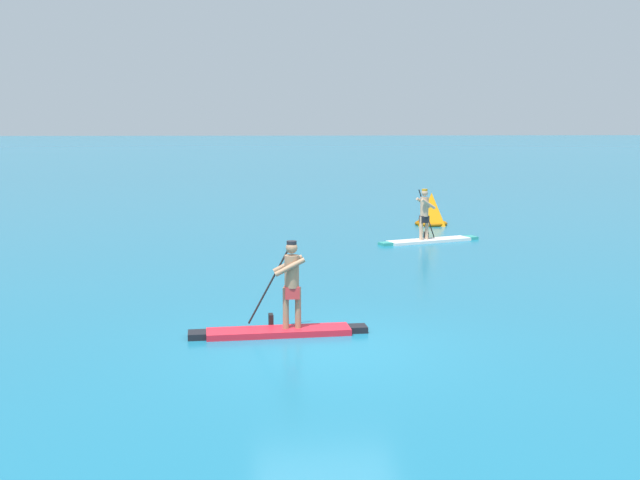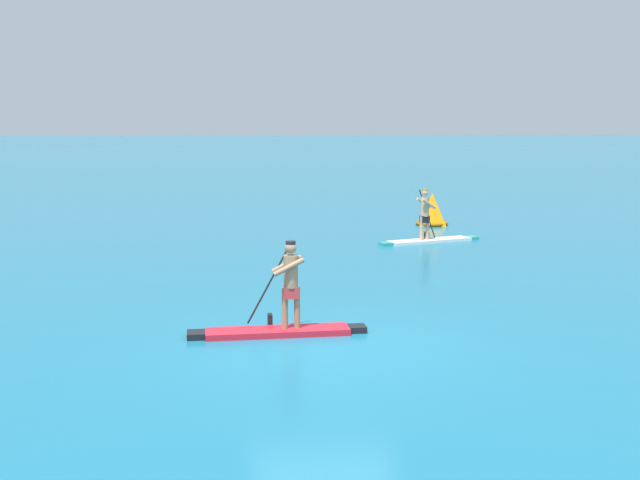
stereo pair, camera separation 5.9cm
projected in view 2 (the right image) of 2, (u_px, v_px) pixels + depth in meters
The scene contains 4 objects.
ground at pixel (325, 347), 13.29m from camera, with size 440.00×440.00×0.00m, color #196B8C.
paddleboarder_mid_center at pixel (281, 314), 14.05m from camera, with size 3.26×0.85×1.74m.
paddleboarder_far_right at pixel (428, 231), 24.95m from camera, with size 3.48×1.61×1.77m.
race_marker_buoy at pixel (432, 211), 29.12m from camera, with size 1.40×1.40×1.21m.
Camera 2 is at (-1.03, -12.82, 3.80)m, focal length 43.66 mm.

